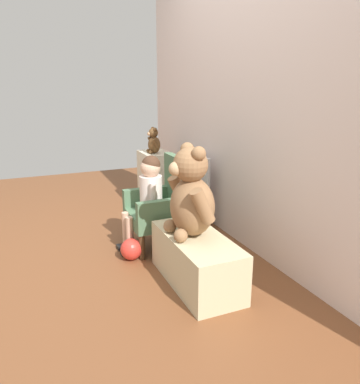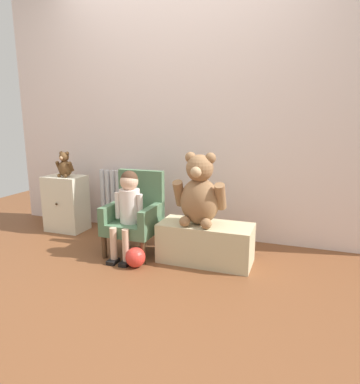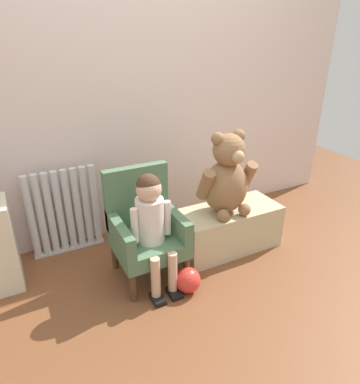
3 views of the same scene
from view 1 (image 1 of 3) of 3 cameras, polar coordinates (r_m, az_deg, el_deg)
The scene contains 10 objects.
ground_plane at distance 2.71m, azimuth -11.61°, elevation -11.21°, with size 6.00×6.00×0.00m, color brown.
back_wall at distance 2.84m, azimuth 10.62°, elevation 15.30°, with size 3.80×0.05×2.40m, color silver.
radiator at distance 3.44m, azimuth 2.51°, elevation 0.62°, with size 0.50×0.05×0.62m.
small_dresser at distance 3.84m, azimuth -3.70°, elevation 1.89°, with size 0.39×0.30×0.57m.
child_armchair at distance 2.88m, azimuth -2.70°, elevation -2.02°, with size 0.42×0.42×0.70m.
child_figure at distance 2.81m, azimuth -4.92°, elevation 0.43°, with size 0.25×0.35×0.73m.
low_bench at distance 2.41m, azimuth 2.50°, elevation -10.32°, with size 0.75×0.33×0.32m, color #C7B98F.
large_teddy_bear at distance 2.29m, azimuth 1.71°, elevation -0.66°, with size 0.42×0.29×0.57m.
small_teddy_bear at distance 3.71m, azimuth -4.02°, elevation 7.64°, with size 0.18×0.13×0.25m.
toy_ball at distance 2.76m, azimuth -7.43°, elevation -8.64°, with size 0.16×0.16×0.16m, color red.
Camera 1 is at (2.37, -0.43, 1.24)m, focal length 35.00 mm.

